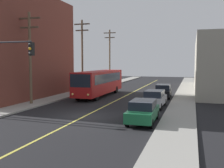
# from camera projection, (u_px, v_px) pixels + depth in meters

# --- Properties ---
(ground_plane) EXTENTS (120.00, 120.00, 0.00)m
(ground_plane) POSITION_uv_depth(u_px,v_px,m) (85.00, 116.00, 21.01)
(ground_plane) COLOR black
(sidewalk_left) EXTENTS (2.50, 90.00, 0.15)m
(sidewalk_left) POSITION_uv_depth(u_px,v_px,m) (63.00, 96.00, 32.66)
(sidewalk_left) COLOR gray
(sidewalk_left) RESTS_ON ground
(sidewalk_right) EXTENTS (2.50, 90.00, 0.15)m
(sidewalk_right) POSITION_uv_depth(u_px,v_px,m) (183.00, 101.00, 28.40)
(sidewalk_right) COLOR gray
(sidewalk_right) RESTS_ON ground
(lane_stripe_center) EXTENTS (0.16, 60.00, 0.01)m
(lane_stripe_center) POSITION_uv_depth(u_px,v_px,m) (129.00, 94.00, 35.30)
(lane_stripe_center) COLOR #D8CC4C
(lane_stripe_center) RESTS_ON ground
(building_left_brick) EXTENTS (10.00, 16.49, 12.36)m
(building_left_brick) POSITION_uv_depth(u_px,v_px,m) (6.00, 47.00, 31.77)
(building_left_brick) COLOR brown
(building_left_brick) RESTS_ON ground
(city_bus) EXTENTS (2.62, 12.17, 3.20)m
(city_bus) POSITION_uv_depth(u_px,v_px,m) (100.00, 82.00, 33.41)
(city_bus) COLOR maroon
(city_bus) RESTS_ON ground
(parked_car_green) EXTENTS (1.85, 4.42, 1.62)m
(parked_car_green) POSITION_uv_depth(u_px,v_px,m) (143.00, 111.00, 18.66)
(parked_car_green) COLOR #196038
(parked_car_green) RESTS_ON ground
(parked_car_silver) EXTENTS (1.95, 4.46, 1.62)m
(parked_car_silver) POSITION_uv_depth(u_px,v_px,m) (154.00, 98.00, 25.11)
(parked_car_silver) COLOR #B7B7BC
(parked_car_silver) RESTS_ON ground
(parked_car_black) EXTENTS (1.93, 4.45, 1.62)m
(parked_car_black) POSITION_uv_depth(u_px,v_px,m) (163.00, 91.00, 31.83)
(parked_car_black) COLOR black
(parked_car_black) RESTS_ON ground
(utility_pole_near) EXTENTS (2.40, 0.28, 9.09)m
(utility_pole_near) POSITION_uv_depth(u_px,v_px,m) (30.00, 53.00, 26.19)
(utility_pole_near) COLOR brown
(utility_pole_near) RESTS_ON sidewalk_left
(utility_pole_mid) EXTENTS (2.40, 0.28, 10.31)m
(utility_pole_mid) POSITION_uv_depth(u_px,v_px,m) (82.00, 52.00, 38.63)
(utility_pole_mid) COLOR brown
(utility_pole_mid) RESTS_ON sidewalk_left
(utility_pole_far) EXTENTS (2.40, 0.28, 10.44)m
(utility_pole_far) POSITION_uv_depth(u_px,v_px,m) (110.00, 54.00, 51.29)
(utility_pole_far) COLOR brown
(utility_pole_far) RESTS_ON sidewalk_left
(traffic_signal_left_corner) EXTENTS (3.75, 0.48, 6.00)m
(traffic_signal_left_corner) POSITION_uv_depth(u_px,v_px,m) (10.00, 62.00, 20.33)
(traffic_signal_left_corner) COLOR #2D2D33
(traffic_signal_left_corner) RESTS_ON sidewalk_left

